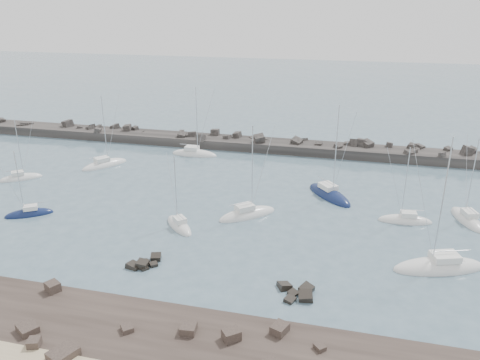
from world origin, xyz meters
name	(u,v)px	position (x,y,z in m)	size (l,w,h in m)	color
ground	(201,231)	(0.00, 0.00, 0.00)	(400.00, 400.00, 0.00)	#486271
rock_shelf	(120,341)	(-0.21, -22.01, 0.02)	(140.00, 12.00, 1.95)	#2D231F
rock_cluster_near	(144,265)	(-3.72, -9.67, 0.07)	(3.65, 3.85, 1.61)	black
rock_cluster_far	(297,293)	(14.03, -10.98, 0.05)	(4.27, 3.94, 1.77)	black
breakwater	(226,145)	(-7.25, 38.03, 0.30)	(115.00, 7.48, 5.04)	#292625
sailboat_0	(21,178)	(-35.96, 10.92, 0.13)	(6.65, 6.05, 10.99)	silver
sailboat_1	(29,214)	(-25.22, -1.12, 0.13)	(6.52, 5.19, 10.39)	#101C43
sailboat_2	(105,165)	(-25.61, 20.64, 0.14)	(7.12, 8.82, 13.93)	silver
sailboat_3	(194,154)	(-11.79, 30.81, 0.15)	(9.20, 2.86, 14.55)	silver
sailboat_4	(179,226)	(-3.29, 0.51, 0.14)	(6.06, 6.19, 10.70)	silver
sailboat_5	(247,215)	(4.75, 6.11, 0.15)	(8.39, 7.88, 14.02)	silver
sailboat_6	(329,195)	(15.44, 16.17, 0.15)	(8.63, 9.58, 15.59)	#101C43
sailboat_7	(405,221)	(26.15, 9.53, 0.14)	(7.40, 2.88, 11.56)	silver
sailboat_8	(467,220)	(34.42, 11.96, 0.15)	(4.54, 8.22, 12.57)	silver
sailboat_9	(439,267)	(28.92, -2.19, 0.15)	(11.09, 6.59, 16.65)	silver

